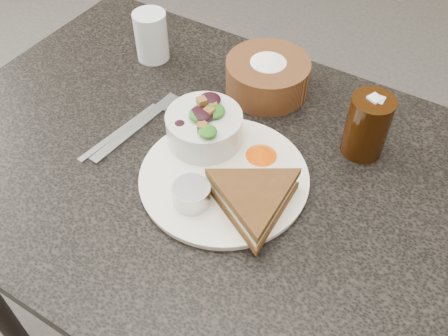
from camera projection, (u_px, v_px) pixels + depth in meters
dining_table at (211, 273)px, 1.12m from camera, size 1.00×0.70×0.75m
dinner_plate at (224, 178)px, 0.81m from camera, size 0.27×0.27×0.01m
sandwich at (254, 200)px, 0.74m from camera, size 0.23×0.23×0.05m
salad_bowl at (204, 123)px, 0.83m from camera, size 0.13×0.13×0.08m
dressing_ramekin at (192, 195)px, 0.76m from camera, size 0.07×0.07×0.04m
orange_wedge at (262, 151)px, 0.83m from camera, size 0.08×0.08×0.02m
fork at (132, 130)px, 0.89m from camera, size 0.04×0.19×0.01m
knife at (120, 132)px, 0.89m from camera, size 0.04×0.18×0.00m
bread_basket at (268, 71)px, 0.94m from camera, size 0.16×0.16×0.09m
cola_glass at (368, 123)px, 0.82m from camera, size 0.08×0.08×0.12m
water_glass at (151, 36)px, 1.01m from camera, size 0.08×0.08×0.10m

